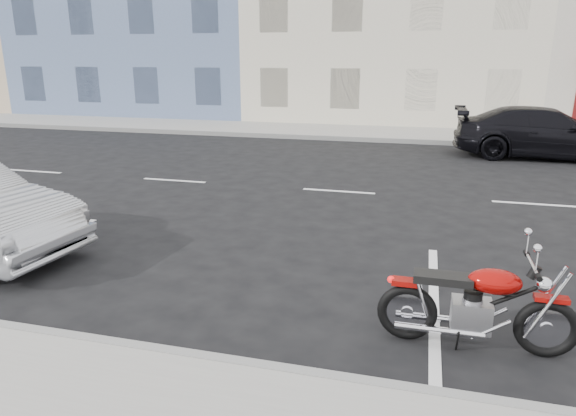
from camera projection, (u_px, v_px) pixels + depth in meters
name	position (u px, v px, depth m)	size (l,w,h in m)	color
ground	(432.00, 197.00, 10.88)	(120.00, 120.00, 0.00)	black
sidewalk_far	(299.00, 130.00, 20.15)	(80.00, 3.40, 0.15)	gray
curb_far	(288.00, 136.00, 18.57)	(80.00, 0.12, 0.16)	gray
motorcycle	(551.00, 316.00, 5.00)	(1.96, 0.65, 0.98)	black
car_far	(544.00, 133.00, 14.94)	(2.05, 5.05, 1.47)	black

